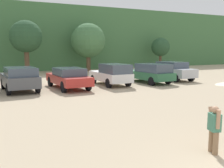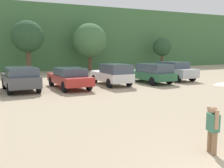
% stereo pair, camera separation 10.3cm
% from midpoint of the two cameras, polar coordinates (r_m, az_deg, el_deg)
% --- Properties ---
extents(hillside_ridge, '(108.00, 12.00, 8.03)m').
position_cam_midpoint_polar(hillside_ridge, '(38.20, -17.14, 9.41)').
color(hillside_ridge, '#427042').
rests_on(hillside_ridge, ground_plane).
extents(tree_center_left, '(3.34, 3.34, 5.60)m').
position_cam_midpoint_polar(tree_center_left, '(29.12, -17.82, 9.74)').
color(tree_center_left, brown).
rests_on(tree_center_left, ground_plane).
extents(tree_far_left, '(4.03, 4.03, 5.63)m').
position_cam_midpoint_polar(tree_far_left, '(31.38, -4.78, 9.39)').
color(tree_far_left, brown).
rests_on(tree_far_left, ground_plane).
extents(tree_far_right, '(2.50, 2.50, 4.13)m').
position_cam_midpoint_polar(tree_far_right, '(36.49, 10.97, 7.88)').
color(tree_far_right, brown).
rests_on(tree_far_right, ground_plane).
extents(parked_car_dark_gray, '(2.06, 4.16, 1.54)m').
position_cam_midpoint_polar(parked_car_dark_gray, '(17.56, -19.13, 1.22)').
color(parked_car_dark_gray, '#4C4F54').
rests_on(parked_car_dark_gray, ground_plane).
extents(parked_car_red, '(2.02, 4.72, 1.41)m').
position_cam_midpoint_polar(parked_car_red, '(17.97, -9.12, 1.45)').
color(parked_car_red, '#B72D28').
rests_on(parked_car_red, ground_plane).
extents(parked_car_white, '(1.84, 4.05, 1.60)m').
position_cam_midpoint_polar(parked_car_white, '(19.22, 0.30, 2.19)').
color(parked_car_white, white).
rests_on(parked_car_white, ground_plane).
extents(parked_car_forest_green, '(2.20, 4.73, 1.52)m').
position_cam_midpoint_polar(parked_car_forest_green, '(20.78, 8.54, 2.44)').
color(parked_car_forest_green, '#2D6642').
rests_on(parked_car_forest_green, ground_plane).
extents(parked_car_silver, '(1.93, 4.33, 1.57)m').
position_cam_midpoint_polar(parked_car_silver, '(23.03, 13.36, 2.92)').
color(parked_car_silver, silver).
rests_on(parked_car_silver, ground_plane).
extents(person_child, '(0.31, 0.53, 1.25)m').
position_cam_midpoint_polar(person_child, '(7.32, 21.49, -8.73)').
color(person_child, '#8C6B4C').
rests_on(person_child, ground_plane).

